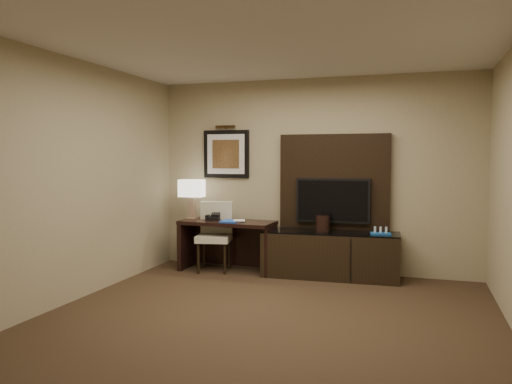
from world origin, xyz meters
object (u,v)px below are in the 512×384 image
at_px(credenza, 330,255).
at_px(tv, 333,200).
at_px(desk, 228,246).
at_px(ice_bucket, 323,223).
at_px(desk_chair, 214,237).
at_px(table_lamp, 192,198).
at_px(minibar_tray, 381,231).
at_px(desk_phone, 213,217).

xyz_separation_m(credenza, tv, (-0.00, 0.19, 0.71)).
distance_m(desk, credenza, 1.45).
relative_size(desk, credenza, 0.74).
relative_size(desk, ice_bucket, 6.34).
relative_size(credenza, desk_chair, 1.87).
xyz_separation_m(tv, table_lamp, (-2.03, -0.14, -0.01)).
bearing_deg(ice_bucket, minibar_tray, -3.23).
bearing_deg(tv, credenza, -89.57).
distance_m(desk_phone, minibar_tray, 2.33).
relative_size(table_lamp, ice_bucket, 2.85).
bearing_deg(tv, desk_phone, -173.28).
relative_size(tv, table_lamp, 1.68).
xyz_separation_m(tv, minibar_tray, (0.65, -0.21, -0.36)).
bearing_deg(desk_phone, desk, -12.89).
bearing_deg(minibar_tray, credenza, 177.81).
relative_size(desk_chair, minibar_tray, 3.77).
height_order(ice_bucket, minibar_tray, ice_bucket).
distance_m(desk_chair, desk_phone, 0.30).
distance_m(credenza, desk_phone, 1.74).
bearing_deg(desk, desk_phone, 178.32).
height_order(credenza, ice_bucket, ice_bucket).
xyz_separation_m(table_lamp, minibar_tray, (2.69, -0.07, -0.34)).
relative_size(tv, desk_chair, 1.04).
bearing_deg(credenza, table_lamp, 175.85).
height_order(desk_phone, ice_bucket, ice_bucket).
xyz_separation_m(credenza, desk_chair, (-1.62, -0.12, 0.17)).
height_order(credenza, desk_phone, desk_phone).
height_order(credenza, minibar_tray, minibar_tray).
relative_size(desk_chair, desk_phone, 5.16).
bearing_deg(desk_phone, minibar_tray, -8.78).
bearing_deg(desk_phone, ice_bucket, -7.43).
bearing_deg(desk, minibar_tray, 2.88).
distance_m(credenza, minibar_tray, 0.74).
height_order(desk, table_lamp, table_lamp).
relative_size(ice_bucket, minibar_tray, 0.82).
xyz_separation_m(desk_chair, minibar_tray, (2.27, 0.09, 0.18)).
height_order(desk_chair, table_lamp, table_lamp).
height_order(desk, credenza, desk).
relative_size(credenza, minibar_tray, 7.03).
height_order(table_lamp, desk_phone, table_lamp).
xyz_separation_m(credenza, ice_bucket, (-0.11, 0.02, 0.41)).
height_order(desk, tv, tv).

